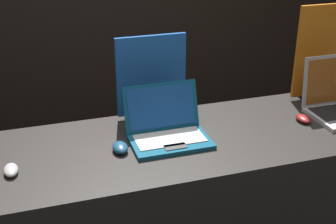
% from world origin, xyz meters
% --- Properties ---
extents(display_counter, '(2.34, 0.69, 0.94)m').
position_xyz_m(display_counter, '(0.00, 0.35, 0.47)').
color(display_counter, '#282623').
rests_on(display_counter, ground_plane).
extents(mouse_front, '(0.06, 0.11, 0.03)m').
position_xyz_m(mouse_front, '(-0.70, 0.28, 0.96)').
color(mouse_front, '#B2B2B7').
rests_on(mouse_front, display_counter).
extents(laptop_middle, '(0.36, 0.30, 0.23)m').
position_xyz_m(laptop_middle, '(0.00, 0.38, 1.00)').
color(laptop_middle, '#0F5170').
rests_on(laptop_middle, display_counter).
extents(mouse_middle, '(0.07, 0.10, 0.04)m').
position_xyz_m(mouse_middle, '(-0.23, 0.32, 0.96)').
color(mouse_middle, navy).
rests_on(mouse_middle, display_counter).
extents(promo_stand_middle, '(0.35, 0.07, 0.43)m').
position_xyz_m(promo_stand_middle, '(0.00, 0.63, 1.15)').
color(promo_stand_middle, black).
rests_on(promo_stand_middle, display_counter).
extents(mouse_back, '(0.06, 0.10, 0.03)m').
position_xyz_m(mouse_back, '(0.71, 0.34, 0.96)').
color(mouse_back, maroon).
rests_on(mouse_back, display_counter).
extents(promo_stand_back, '(0.30, 0.07, 0.53)m').
position_xyz_m(promo_stand_back, '(0.94, 0.59, 1.20)').
color(promo_stand_back, black).
rests_on(promo_stand_back, display_counter).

